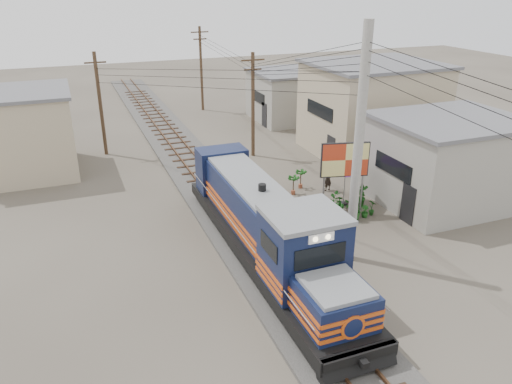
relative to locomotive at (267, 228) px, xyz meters
name	(u,v)px	position (x,y,z in m)	size (l,w,h in m)	color
ground	(271,267)	(0.00, -0.56, -1.64)	(120.00, 120.00, 0.00)	#473F35
ballast	(207,183)	(0.00, 9.44, -1.56)	(3.60, 70.00, 0.16)	#595651
track	(206,180)	(0.00, 9.44, -1.38)	(1.15, 70.00, 0.12)	#51331E
locomotive	(267,228)	(0.00, 0.00, 0.00)	(2.76, 14.99, 3.72)	black
utility_pole_main	(358,150)	(3.50, -1.06, 3.36)	(0.40, 0.40, 10.00)	#9E9B93
wooden_pole_mid	(253,103)	(4.50, 13.44, 2.04)	(1.60, 0.24, 7.00)	#4C3826
wooden_pole_far	(201,67)	(4.80, 27.44, 2.29)	(1.60, 0.24, 7.50)	#4C3826
wooden_pole_left	(100,102)	(-5.00, 17.44, 2.04)	(1.60, 0.24, 7.00)	#4C3826
power_lines	(206,59)	(-0.14, 7.94, 5.92)	(9.65, 19.00, 3.30)	black
shophouse_front	(448,161)	(11.50, 2.44, 0.72)	(7.35, 6.30, 4.70)	gray
shophouse_mid	(371,108)	(12.50, 11.44, 1.47)	(8.40, 7.35, 6.20)	tan
shophouse_back	(290,95)	(11.00, 21.44, 0.47)	(6.30, 6.30, 4.20)	gray
shophouse_left	(21,133)	(-10.00, 15.44, 0.97)	(6.30, 6.30, 5.20)	tan
billboard	(345,162)	(5.53, 3.12, 1.20)	(2.44, 0.72, 3.84)	#99999E
market_umbrella	(346,164)	(6.18, 4.03, 0.67)	(2.96, 2.96, 2.63)	black
vendor	(328,178)	(6.29, 6.04, -0.89)	(0.55, 0.36, 1.50)	black
plant_nursery	(344,206)	(5.47, 2.81, -1.14)	(3.29, 2.26, 1.10)	#184D16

